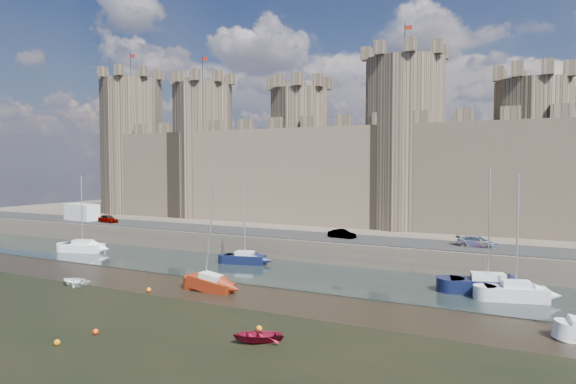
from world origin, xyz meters
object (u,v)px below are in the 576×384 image
at_px(car_0, 108,219).
at_px(sailboat_2, 516,292).
at_px(sailboat_0, 83,247).
at_px(sailboat_4, 211,283).
at_px(sailboat_3, 488,285).
at_px(sailboat_1, 245,258).
at_px(car_1, 342,234).
at_px(van, 82,212).
at_px(car_2, 477,242).

height_order(car_0, sailboat_2, sailboat_2).
bearing_deg(car_0, sailboat_0, -137.85).
bearing_deg(sailboat_4, sailboat_0, 162.11).
bearing_deg(sailboat_3, sailboat_0, 168.14).
distance_m(sailboat_1, sailboat_3, 25.75).
height_order(sailboat_3, sailboat_4, sailboat_3).
height_order(sailboat_1, sailboat_3, sailboat_3).
xyz_separation_m(car_1, sailboat_2, (19.43, -10.86, -2.23)).
height_order(car_1, van, van).
height_order(car_2, sailboat_2, sailboat_2).
xyz_separation_m(car_2, sailboat_3, (2.15, -9.82, -2.27)).
relative_size(van, sailboat_2, 0.58).
relative_size(sailboat_3, sailboat_4, 1.11).
bearing_deg(sailboat_1, car_2, 6.91).
xyz_separation_m(car_2, sailboat_2, (4.47, -11.39, -2.27)).
relative_size(car_1, sailboat_1, 0.37).
distance_m(sailboat_0, sailboat_1, 22.73).
bearing_deg(van, car_0, 3.22).
bearing_deg(car_1, sailboat_3, -108.12).
bearing_deg(car_2, car_1, 94.88).
relative_size(car_0, sailboat_2, 0.35).
relative_size(car_2, sailboat_3, 0.38).
bearing_deg(sailboat_2, sailboat_0, 163.87).
relative_size(car_0, van, 0.62).
xyz_separation_m(car_0, car_1, (37.00, 0.78, -0.08)).
xyz_separation_m(car_0, sailboat_1, (28.41, -6.96, -2.39)).
bearing_deg(sailboat_0, sailboat_1, -7.25).
bearing_deg(car_1, sailboat_4, 176.46).
bearing_deg(car_2, sailboat_1, 112.21).
height_order(sailboat_2, sailboat_4, sailboat_2).
relative_size(sailboat_0, sailboat_4, 0.99).
xyz_separation_m(sailboat_3, sailboat_4, (-21.91, -10.11, -0.10)).
relative_size(car_0, sailboat_1, 0.41).
xyz_separation_m(car_1, sailboat_1, (-8.59, -7.74, -2.31)).
distance_m(car_2, sailboat_1, 25.07).
bearing_deg(sailboat_1, sailboat_0, 174.71).
bearing_deg(car_2, sailboat_4, 138.08).
bearing_deg(car_0, van, 97.33).
height_order(car_1, sailboat_1, sailboat_1).
xyz_separation_m(sailboat_0, sailboat_1, (22.55, 2.83, -0.03)).
distance_m(car_0, car_2, 51.98).
distance_m(sailboat_2, sailboat_4, 25.70).
bearing_deg(sailboat_2, sailboat_3, 130.08).
relative_size(car_1, sailboat_0, 0.34).
bearing_deg(sailboat_1, van, 155.47).
bearing_deg(sailboat_3, sailboat_1, 163.18).
bearing_deg(sailboat_1, car_0, 153.79).
bearing_deg(car_2, sailboat_2, -155.73).
height_order(sailboat_0, sailboat_2, sailboat_2).
height_order(car_2, sailboat_4, sailboat_4).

